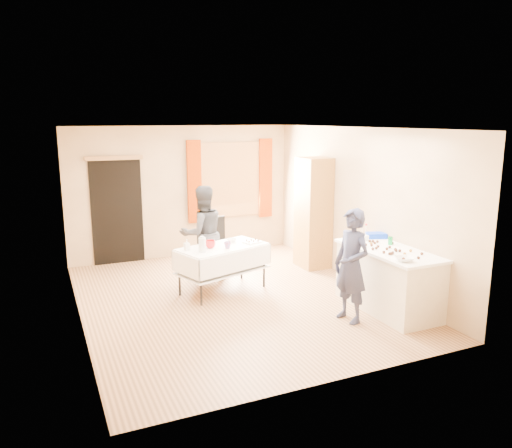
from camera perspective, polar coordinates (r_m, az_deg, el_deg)
name	(u,v)px	position (r m, az deg, el deg)	size (l,w,h in m)	color
floor	(234,299)	(7.84, -2.53, -8.55)	(4.50, 5.50, 0.02)	#9E7047
ceiling	(232,127)	(7.34, -2.73, 10.97)	(4.50, 5.50, 0.02)	white
wall_back	(183,192)	(10.07, -8.37, 3.65)	(4.50, 0.02, 2.60)	tan
wall_front	(333,265)	(5.08, 8.83, -4.63)	(4.50, 0.02, 2.60)	tan
wall_left	(74,230)	(7.00, -20.12, -0.62)	(0.02, 5.50, 2.60)	tan
wall_right	(358,206)	(8.55, 11.63, 2.06)	(0.02, 5.50, 2.60)	tan
window_frame	(230,180)	(10.31, -2.97, 5.08)	(1.32, 0.06, 1.52)	olive
window_pane	(230,180)	(10.30, -2.94, 5.07)	(1.20, 0.02, 1.40)	white
curtain_left	(194,182)	(10.01, -7.05, 4.80)	(0.28, 0.06, 1.65)	#8F2C00
curtain_right	(265,178)	(10.57, 1.09, 5.27)	(0.28, 0.06, 1.65)	#8F2C00
doorway	(117,212)	(9.82, -15.59, 1.35)	(0.95, 0.04, 2.00)	black
door_lintel	(114,158)	(9.66, -15.90, 7.28)	(1.05, 0.06, 0.08)	olive
cabinet	(313,213)	(9.29, 6.57, 1.26)	(0.50, 0.60, 2.04)	olive
counter	(388,279)	(7.52, 14.87, -6.14)	(0.79, 1.67, 0.91)	beige
party_table	(223,264)	(8.03, -3.83, -4.63)	(1.59, 1.14, 0.75)	black
chair	(215,257)	(8.99, -4.67, -3.78)	(0.48, 0.48, 1.01)	black
girl	(351,266)	(6.90, 10.86, -4.70)	(0.47, 0.63, 1.57)	#1E213C
woman	(202,234)	(8.52, -6.13, -1.09)	(0.84, 0.67, 1.64)	black
soda_can	(390,241)	(7.62, 15.10, -1.84)	(0.07, 0.07, 0.12)	#0E8435
mixing_bowl	(404,259)	(6.81, 16.57, -3.86)	(0.29, 0.29, 0.06)	white
foam_block	(363,238)	(7.78, 12.12, -1.57)	(0.15, 0.10, 0.08)	white
blue_basket	(376,235)	(8.00, 13.55, -1.26)	(0.30, 0.20, 0.08)	#0A36D9
pitcher	(202,245)	(7.60, -6.15, -2.40)	(0.11, 0.11, 0.22)	silver
cup_red	(210,244)	(7.83, -5.24, -2.31)	(0.16, 0.16, 0.12)	red
cup_rainbow	(227,245)	(7.79, -3.28, -2.43)	(0.16, 0.16, 0.10)	red
small_bowl	(232,240)	(8.21, -2.80, -1.86)	(0.17, 0.17, 0.05)	white
pastry_tray	(252,242)	(8.15, -0.41, -2.06)	(0.28, 0.20, 0.02)	white
bottle	(187,245)	(7.73, -7.91, -2.37)	(0.09, 0.09, 0.17)	white
cake_balls	(386,248)	(7.33, 14.64, -2.70)	(0.51, 1.06, 0.04)	#3F2314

